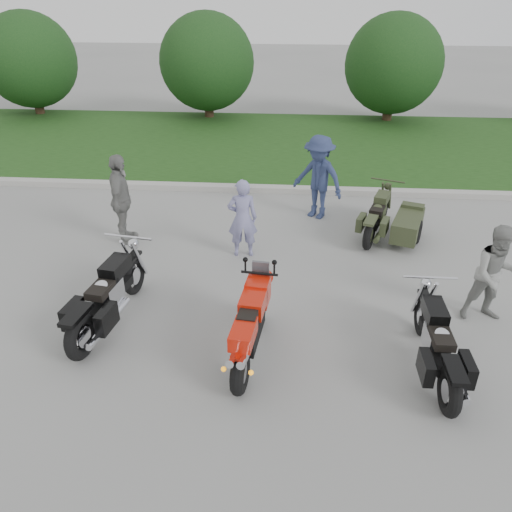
# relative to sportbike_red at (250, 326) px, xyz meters

# --- Properties ---
(ground) EXTENTS (80.00, 80.00, 0.00)m
(ground) POSITION_rel_sportbike_red_xyz_m (0.13, 0.68, -0.59)
(ground) COLOR #9C9C96
(ground) RESTS_ON ground
(curb) EXTENTS (60.00, 0.30, 0.15)m
(curb) POSITION_rel_sportbike_red_xyz_m (0.13, 6.68, -0.51)
(curb) COLOR #AEACA4
(curb) RESTS_ON ground
(grass_strip) EXTENTS (60.00, 8.00, 0.14)m
(grass_strip) POSITION_rel_sportbike_red_xyz_m (0.13, 10.83, -0.52)
(grass_strip) COLOR #2E5D20
(grass_strip) RESTS_ON ground
(tree_far_left) EXTENTS (3.60, 3.60, 4.00)m
(tree_far_left) POSITION_rel_sportbike_red_xyz_m (-9.87, 14.18, 1.61)
(tree_far_left) COLOR #3F2B1C
(tree_far_left) RESTS_ON ground
(tree_mid_left) EXTENTS (3.60, 3.60, 4.00)m
(tree_mid_left) POSITION_rel_sportbike_red_xyz_m (-2.87, 14.18, 1.61)
(tree_mid_left) COLOR #3F2B1C
(tree_mid_left) RESTS_ON ground
(tree_mid_right) EXTENTS (3.60, 3.60, 4.00)m
(tree_mid_right) POSITION_rel_sportbike_red_xyz_m (4.13, 14.18, 1.61)
(tree_mid_right) COLOR #3F2B1C
(tree_mid_right) RESTS_ON ground
(sportbike_red) EXTENTS (0.50, 2.11, 1.00)m
(sportbike_red) POSITION_rel_sportbike_red_xyz_m (0.00, 0.00, 0.00)
(sportbike_red) COLOR black
(sportbike_red) RESTS_ON ground
(cruiser_left) EXTENTS (0.58, 2.51, 0.97)m
(cruiser_left) POSITION_rel_sportbike_red_xyz_m (-2.37, 0.63, -0.09)
(cruiser_left) COLOR black
(cruiser_left) RESTS_ON ground
(cruiser_right) EXTENTS (0.38, 2.32, 0.90)m
(cruiser_right) POSITION_rel_sportbike_red_xyz_m (2.66, -0.12, -0.13)
(cruiser_right) COLOR black
(cruiser_right) RESTS_ON ground
(cruiser_sidecar) EXTENTS (1.50, 2.11, 0.85)m
(cruiser_sidecar) POSITION_rel_sportbike_red_xyz_m (2.77, 4.14, -0.19)
(cruiser_sidecar) COLOR black
(cruiser_sidecar) RESTS_ON ground
(person_stripe) EXTENTS (0.64, 0.46, 1.64)m
(person_stripe) POSITION_rel_sportbike_red_xyz_m (-0.43, 3.18, 0.23)
(person_stripe) COLOR #8685B5
(person_stripe) RESTS_ON ground
(person_grey) EXTENTS (0.87, 0.71, 1.69)m
(person_grey) POSITION_rel_sportbike_red_xyz_m (3.84, 1.30, 0.26)
(person_grey) COLOR gray
(person_grey) RESTS_ON ground
(person_denim) EXTENTS (1.46, 1.30, 1.96)m
(person_denim) POSITION_rel_sportbike_red_xyz_m (1.13, 5.19, 0.39)
(person_denim) COLOR navy
(person_denim) RESTS_ON ground
(person_back) EXTENTS (0.66, 1.20, 1.93)m
(person_back) POSITION_rel_sportbike_red_xyz_m (-3.00, 3.57, 0.38)
(person_back) COLOR gray
(person_back) RESTS_ON ground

